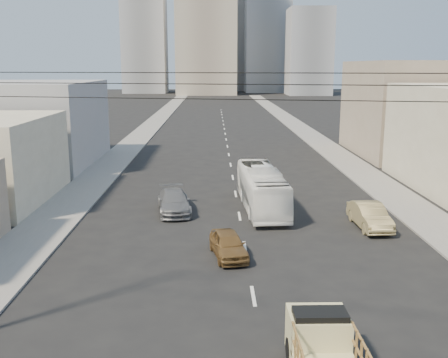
{
  "coord_description": "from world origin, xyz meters",
  "views": [
    {
      "loc": [
        -1.64,
        -12.47,
        9.48
      ],
      "look_at": [
        -1.09,
        15.17,
        3.5
      ],
      "focal_mm": 42.0,
      "sensor_mm": 36.0,
      "label": 1
    }
  ],
  "objects_px": {
    "city_bus": "(262,188)",
    "sedan_brown": "(228,244)",
    "flatbed_pickup": "(325,349)",
    "sedan_tan": "(370,216)",
    "sedan_grey": "(174,202)"
  },
  "relations": [
    {
      "from": "city_bus",
      "to": "sedan_brown",
      "type": "height_order",
      "value": "city_bus"
    },
    {
      "from": "flatbed_pickup",
      "to": "city_bus",
      "type": "xyz_separation_m",
      "value": [
        -0.13,
        19.97,
        0.31
      ]
    },
    {
      "from": "flatbed_pickup",
      "to": "city_bus",
      "type": "height_order",
      "value": "city_bus"
    },
    {
      "from": "flatbed_pickup",
      "to": "sedan_brown",
      "type": "xyz_separation_m",
      "value": [
        -2.63,
        10.8,
        -0.44
      ]
    },
    {
      "from": "sedan_brown",
      "to": "sedan_tan",
      "type": "height_order",
      "value": "sedan_tan"
    },
    {
      "from": "sedan_brown",
      "to": "sedan_grey",
      "type": "bearing_deg",
      "value": 101.75
    },
    {
      "from": "sedan_grey",
      "to": "flatbed_pickup",
      "type": "bearing_deg",
      "value": -80.81
    },
    {
      "from": "flatbed_pickup",
      "to": "city_bus",
      "type": "distance_m",
      "value": 19.97
    },
    {
      "from": "sedan_brown",
      "to": "sedan_grey",
      "type": "height_order",
      "value": "sedan_grey"
    },
    {
      "from": "sedan_brown",
      "to": "flatbed_pickup",
      "type": "bearing_deg",
      "value": -86.55
    },
    {
      "from": "sedan_tan",
      "to": "flatbed_pickup",
      "type": "bearing_deg",
      "value": -113.3
    },
    {
      "from": "city_bus",
      "to": "sedan_tan",
      "type": "bearing_deg",
      "value": -39.22
    },
    {
      "from": "sedan_brown",
      "to": "sedan_grey",
      "type": "relative_size",
      "value": 0.77
    },
    {
      "from": "city_bus",
      "to": "sedan_brown",
      "type": "xyz_separation_m",
      "value": [
        -2.5,
        -9.17,
        -0.75
      ]
    },
    {
      "from": "city_bus",
      "to": "sedan_grey",
      "type": "bearing_deg",
      "value": -174.89
    }
  ]
}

